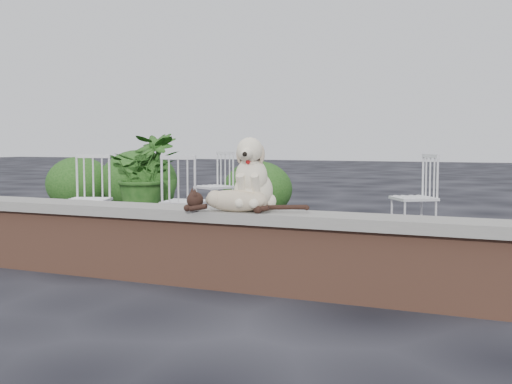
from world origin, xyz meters
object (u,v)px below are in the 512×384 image
at_px(dog, 254,173).
at_px(chair_c, 186,200).
at_px(chair_d, 414,197).
at_px(chair_a, 89,198).
at_px(potted_plant_a, 144,175).
at_px(chair_b, 214,186).
at_px(cat, 235,199).
at_px(potted_plant_b, 155,172).

relative_size(dog, chair_c, 0.58).
bearing_deg(dog, chair_d, 66.82).
relative_size(chair_c, chair_d, 1.00).
height_order(chair_a, potted_plant_a, potted_plant_a).
height_order(chair_b, chair_d, same).
xyz_separation_m(dog, chair_d, (0.67, 2.89, -0.38)).
bearing_deg(cat, dog, 51.73).
relative_size(chair_b, chair_d, 1.00).
distance_m(potted_plant_a, potted_plant_b, 0.43).
relative_size(chair_a, chair_c, 1.00).
xyz_separation_m(potted_plant_a, potted_plant_b, (-0.08, 0.42, 0.02)).
height_order(potted_plant_a, potted_plant_b, potted_plant_b).
distance_m(dog, chair_a, 2.82).
bearing_deg(chair_c, dog, 126.07).
xyz_separation_m(chair_a, potted_plant_a, (-0.97, 2.53, 0.11)).
xyz_separation_m(chair_c, chair_d, (2.10, 1.40, 0.00)).
xyz_separation_m(chair_c, potted_plant_a, (-2.03, 2.30, 0.11)).
bearing_deg(chair_d, cat, -47.78).
distance_m(dog, potted_plant_a, 5.14).
bearing_deg(cat, chair_b, 109.19).
relative_size(chair_a, potted_plant_b, 0.78).
relative_size(dog, chair_d, 0.58).
xyz_separation_m(dog, potted_plant_a, (-3.47, 3.79, -0.27)).
bearing_deg(cat, chair_c, 119.32).
xyz_separation_m(cat, chair_c, (-1.35, 1.64, -0.20)).
bearing_deg(chair_b, chair_a, -72.34).
bearing_deg(chair_c, chair_b, -78.27).
xyz_separation_m(cat, potted_plant_b, (-3.47, 4.36, -0.07)).
distance_m(cat, chair_a, 2.81).
xyz_separation_m(chair_d, potted_plant_a, (-4.13, 0.90, 0.11)).
relative_size(chair_b, potted_plant_a, 0.81).
bearing_deg(dog, chair_b, 111.17).
xyz_separation_m(dog, cat, (-0.08, -0.15, -0.18)).
height_order(chair_c, chair_d, same).
bearing_deg(chair_d, potted_plant_a, -136.23).
bearing_deg(chair_d, chair_a, -96.69).
bearing_deg(chair_c, chair_d, -154.09).
distance_m(chair_b, potted_plant_a, 1.33).
distance_m(chair_c, potted_plant_b, 3.45).
bearing_deg(potted_plant_a, chair_a, -69.00).
height_order(chair_c, potted_plant_a, potted_plant_a).
xyz_separation_m(chair_b, chair_a, (-0.33, -2.29, 0.00)).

